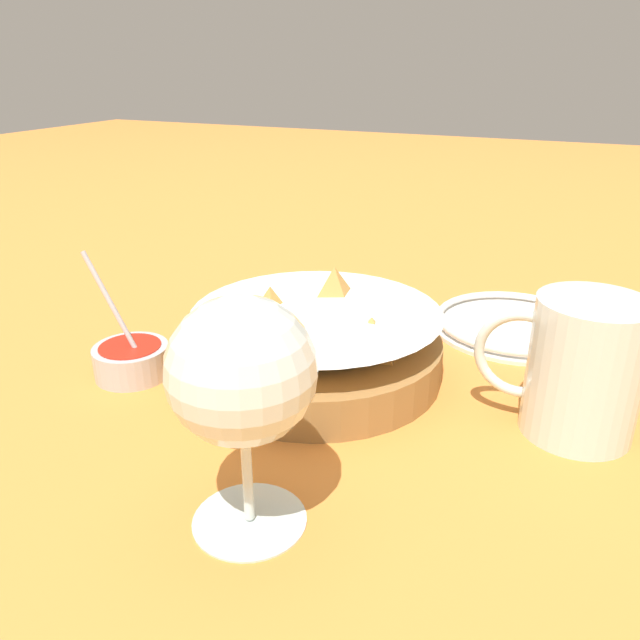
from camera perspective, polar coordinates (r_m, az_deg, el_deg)
The scene contains 7 objects.
ground_plane at distance 0.64m, azimuth 0.16°, elevation -4.46°, with size 4.00×4.00×0.00m, color orange.
food_basket at distance 0.61m, azimuth -0.03°, elevation -2.28°, with size 0.24×0.24×0.10m.
sauce_cup at distance 0.64m, azimuth -16.87°, elevation -3.39°, with size 0.08×0.07×0.12m.
wine_glass at distance 0.39m, azimuth -7.16°, elevation -5.25°, with size 0.10×0.10×0.16m.
beer_mug at distance 0.56m, azimuth 22.78°, elevation -4.47°, with size 0.14×0.09×0.12m.
side_plate at distance 0.76m, azimuth 17.39°, elevation -0.33°, with size 0.19×0.19×0.01m.
napkin at distance 0.84m, azimuth -4.53°, elevation 2.70°, with size 0.12×0.09×0.01m.
Camera 1 is at (-0.23, 0.52, 0.30)m, focal length 35.00 mm.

